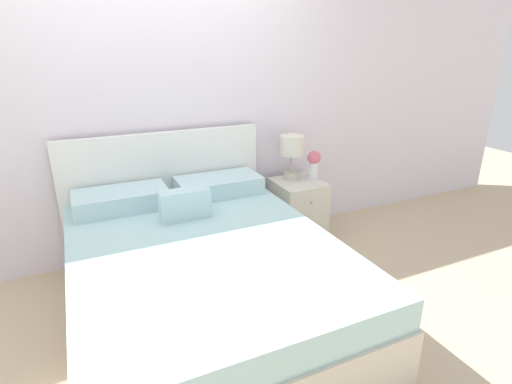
# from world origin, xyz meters

# --- Properties ---
(ground_plane) EXTENTS (12.00, 12.00, 0.00)m
(ground_plane) POSITION_xyz_m (0.00, 0.00, 0.00)
(ground_plane) COLOR #CCB28E
(wall_back) EXTENTS (8.00, 0.06, 2.60)m
(wall_back) POSITION_xyz_m (0.00, 0.07, 1.30)
(wall_back) COLOR white
(wall_back) RESTS_ON ground_plane
(bed) EXTENTS (1.63, 2.06, 1.06)m
(bed) POSITION_xyz_m (0.00, -0.96, 0.30)
(bed) COLOR beige
(bed) RESTS_ON ground_plane
(nightstand) EXTENTS (0.42, 0.46, 0.55)m
(nightstand) POSITION_xyz_m (1.14, -0.24, 0.27)
(nightstand) COLOR silver
(nightstand) RESTS_ON ground_plane
(table_lamp) EXTENTS (0.21, 0.21, 0.41)m
(table_lamp) POSITION_xyz_m (1.11, -0.16, 0.83)
(table_lamp) COLOR beige
(table_lamp) RESTS_ON nightstand
(flower_vase) EXTENTS (0.12, 0.12, 0.26)m
(flower_vase) POSITION_xyz_m (1.30, -0.24, 0.71)
(flower_vase) COLOR white
(flower_vase) RESTS_ON nightstand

